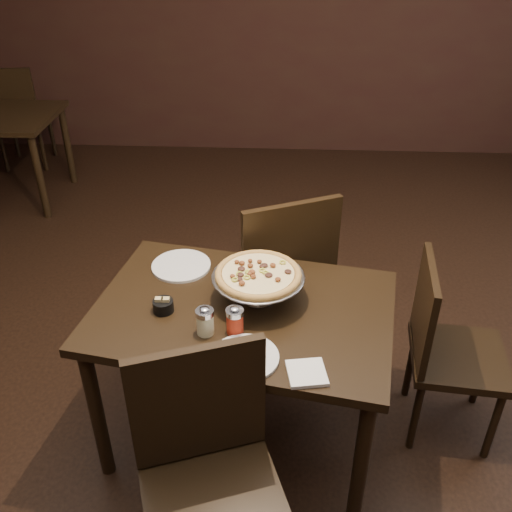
{
  "coord_description": "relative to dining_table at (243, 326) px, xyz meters",
  "views": [
    {
      "loc": [
        0.12,
        -1.8,
        2.14
      ],
      "look_at": [
        0.03,
        0.05,
        0.95
      ],
      "focal_mm": 40.0,
      "sensor_mm": 36.0,
      "label": 1
    }
  ],
  "objects": [
    {
      "name": "chair_side",
      "position": [
        0.87,
        0.11,
        -0.17
      ],
      "size": [
        0.45,
        0.45,
        0.87
      ],
      "rotation": [
        0.0,
        0.0,
        1.47
      ],
      "color": "black",
      "rests_on": "ground"
    },
    {
      "name": "chair_near",
      "position": [
        -0.07,
        -0.62,
        -0.11
      ],
      "size": [
        0.57,
        0.57,
        0.96
      ],
      "rotation": [
        0.0,
        0.0,
        0.34
      ],
      "color": "black",
      "rests_on": "ground"
    },
    {
      "name": "plate_left",
      "position": [
        -0.29,
        0.28,
        0.1
      ],
      "size": [
        0.26,
        0.26,
        0.01
      ],
      "primitive_type": "cylinder",
      "color": "silver",
      "rests_on": "dining_table"
    },
    {
      "name": "plate_near",
      "position": [
        0.03,
        -0.29,
        0.1
      ],
      "size": [
        0.25,
        0.25,
        0.01
      ],
      "primitive_type": "cylinder",
      "color": "silver",
      "rests_on": "dining_table"
    },
    {
      "name": "bg_chair_far",
      "position": [
        -2.19,
        2.97,
        -0.14
      ],
      "size": [
        0.47,
        0.47,
        0.92
      ],
      "rotation": [
        0.0,
        0.0,
        3.25
      ],
      "color": "black",
      "rests_on": "ground"
    },
    {
      "name": "dining_table",
      "position": [
        0.0,
        0.0,
        0.0
      ],
      "size": [
        1.3,
        0.98,
        0.74
      ],
      "rotation": [
        0.0,
        0.0,
        -0.18
      ],
      "color": "black",
      "rests_on": "ground"
    },
    {
      "name": "packet_caddy",
      "position": [
        -0.31,
        -0.04,
        0.12
      ],
      "size": [
        0.08,
        0.08,
        0.06
      ],
      "rotation": [
        0.0,
        0.0,
        0.04
      ],
      "color": "black",
      "rests_on": "dining_table"
    },
    {
      "name": "pepper_flake_shaker",
      "position": [
        -0.02,
        -0.15,
        0.15
      ],
      "size": [
        0.07,
        0.07,
        0.12
      ],
      "color": "maroon",
      "rests_on": "dining_table"
    },
    {
      "name": "serving_spatula",
      "position": [
        0.09,
        -0.06,
        0.22
      ],
      "size": [
        0.16,
        0.16,
        0.02
      ],
      "rotation": [
        0.0,
        0.0,
        -0.8
      ],
      "color": "#B1B1B8",
      "rests_on": "pizza_stand"
    },
    {
      "name": "room",
      "position": [
        0.08,
        0.03,
        0.76
      ],
      "size": [
        6.04,
        7.04,
        2.84
      ],
      "color": "black",
      "rests_on": "ground"
    },
    {
      "name": "napkin_stack",
      "position": [
        0.25,
        -0.36,
        0.1
      ],
      "size": [
        0.15,
        0.15,
        0.01
      ],
      "primitive_type": "cube",
      "rotation": [
        0.0,
        0.0,
        0.17
      ],
      "color": "white",
      "rests_on": "dining_table"
    },
    {
      "name": "parmesan_shaker",
      "position": [
        -0.13,
        -0.16,
        0.15
      ],
      "size": [
        0.07,
        0.07,
        0.12
      ],
      "color": "beige",
      "rests_on": "dining_table"
    },
    {
      "name": "pizza_stand",
      "position": [
        0.06,
        0.05,
        0.22
      ],
      "size": [
        0.37,
        0.37,
        0.15
      ],
      "color": "#B1B1B8",
      "rests_on": "dining_table"
    },
    {
      "name": "chair_far",
      "position": [
        0.14,
        0.51,
        -0.09
      ],
      "size": [
        0.62,
        0.62,
        1.01
      ],
      "rotation": [
        0.0,
        0.0,
        3.56
      ],
      "color": "black",
      "rests_on": "ground"
    }
  ]
}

